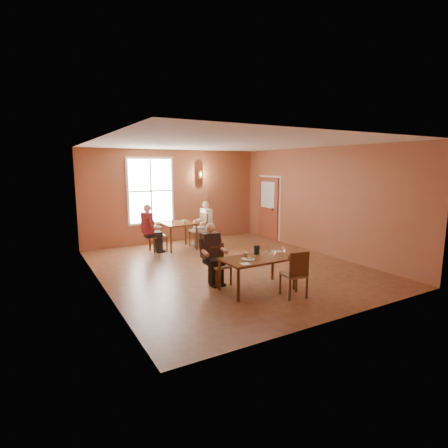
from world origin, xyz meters
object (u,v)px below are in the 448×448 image
chair_diner_main (220,265)px  chair_diner_maroon (158,235)px  diner_main (220,256)px  chair_empty (294,273)px  second_table (179,236)px  main_table (257,274)px  diner_maroon (157,228)px  chair_diner_white (198,230)px  diner_white (199,225)px

chair_diner_main → chair_diner_maroon: (-0.15, 3.45, 0.06)m
diner_main → chair_empty: size_ratio=1.36×
chair_empty → second_table: chair_empty is taller
chair_diner_maroon → main_table: bearing=9.0°
diner_main → second_table: diner_main is taller
chair_empty → chair_diner_main: bearing=134.2°
diner_main → diner_maroon: diner_maroon is taller
chair_empty → chair_diner_maroon: bearing=112.1°
chair_diner_main → chair_diner_white: (1.15, 3.45, 0.09)m
main_table → diner_main: size_ratio=1.13×
diner_main → diner_maroon: bearing=-87.0°
diner_main → diner_white: bearing=-108.7°
chair_empty → diner_white: bearing=96.3°
chair_diner_white → main_table: bearing=171.0°
diner_main → second_table: size_ratio=1.40×
diner_main → diner_maroon: size_ratio=0.91×
second_table → chair_diner_maroon: size_ratio=0.93×
second_table → diner_white: diner_white is taller
main_table → chair_empty: bearing=-59.0°
diner_main → chair_empty: (0.89, -1.27, -0.17)m
diner_main → chair_diner_white: bearing=-108.3°
chair_diner_main → diner_maroon: size_ratio=0.62×
diner_maroon → chair_diner_maroon: bearing=90.0°
diner_main → diner_maroon: (-0.18, 3.48, 0.06)m
chair_empty → second_table: 4.77m
chair_diner_main → diner_maroon: bearing=-87.0°
main_table → second_table: 4.11m
chair_diner_white → diner_white: diner_white is taller
chair_diner_white → chair_diner_maroon: size_ratio=1.07×
chair_diner_main → second_table: 3.49m
second_table → diner_maroon: bearing=180.0°
diner_maroon → chair_diner_white: bearing=90.0°
chair_empty → main_table: bearing=130.8°
diner_main → chair_empty: diner_main is taller
diner_white → chair_diner_main: bearing=161.2°
main_table → diner_white: (0.68, 4.10, 0.33)m
chair_diner_white → chair_diner_maroon: (-1.30, 0.00, -0.03)m
chair_empty → diner_main: bearing=134.8°
diner_main → chair_diner_white: diner_main is taller
diner_main → chair_diner_white: (1.15, 3.48, -0.11)m
main_table → chair_diner_main: (-0.50, 0.65, 0.09)m
second_table → chair_diner_maroon: 0.66m
main_table → chair_diner_white: (0.65, 4.10, 0.18)m
main_table → diner_main: bearing=128.9°
chair_diner_maroon → chair_empty: bearing=12.4°
diner_white → chair_diner_maroon: size_ratio=1.38×
main_table → chair_diner_white: size_ratio=1.37×
chair_diner_maroon → second_table: bearing=90.0°
second_table → chair_diner_maroon: (-0.65, 0.00, 0.09)m
chair_diner_main → diner_white: bearing=-108.8°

